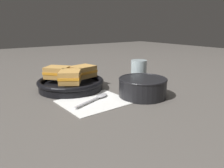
# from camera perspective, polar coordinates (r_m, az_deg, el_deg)

# --- Properties ---
(ground_plane) EXTENTS (4.00, 4.00, 0.00)m
(ground_plane) POSITION_cam_1_polar(r_m,az_deg,el_deg) (0.75, -0.84, -4.14)
(ground_plane) COLOR #56514C
(napkin) EXTENTS (0.22, 0.19, 0.00)m
(napkin) POSITION_cam_1_polar(r_m,az_deg,el_deg) (0.73, -4.56, -4.54)
(napkin) COLOR white
(napkin) RESTS_ON ground_plane
(soup_bowl) EXTENTS (0.17, 0.17, 0.07)m
(soup_bowl) POSITION_cam_1_polar(r_m,az_deg,el_deg) (0.78, 8.01, -0.53)
(soup_bowl) COLOR black
(soup_bowl) RESTS_ON ground_plane
(spoon) EXTENTS (0.16, 0.08, 0.01)m
(spoon) POSITION_cam_1_polar(r_m,az_deg,el_deg) (0.75, -3.72, -3.49)
(spoon) COLOR #B7B7BC
(spoon) RESTS_ON napkin
(skillet) EXTENTS (0.26, 0.26, 0.04)m
(skillet) POSITION_cam_1_polar(r_m,az_deg,el_deg) (0.88, -10.68, -0.04)
(skillet) COLOR black
(skillet) RESTS_ON ground_plane
(sandwich_near_left) EXTENTS (0.11, 0.09, 0.05)m
(sandwich_near_left) POSITION_cam_1_polar(r_m,az_deg,el_deg) (0.90, -7.58, 3.28)
(sandwich_near_left) COLOR #C18E47
(sandwich_near_left) RESTS_ON skillet
(sandwich_near_right) EXTENTS (0.12, 0.12, 0.05)m
(sandwich_near_right) POSITION_cam_1_polar(r_m,az_deg,el_deg) (0.90, -14.03, 2.98)
(sandwich_near_right) COLOR #C18E47
(sandwich_near_right) RESTS_ON skillet
(sandwich_far_left) EXTENTS (0.11, 0.12, 0.05)m
(sandwich_far_left) POSITION_cam_1_polar(r_m,az_deg,el_deg) (0.81, -10.85, 1.87)
(sandwich_far_left) COLOR #C18E47
(sandwich_far_left) RESTS_ON skillet
(drinking_glass) EXTENTS (0.07, 0.07, 0.11)m
(drinking_glass) POSITION_cam_1_polar(r_m,az_deg,el_deg) (0.92, 6.96, 2.88)
(drinking_glass) COLOR silver
(drinking_glass) RESTS_ON ground_plane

